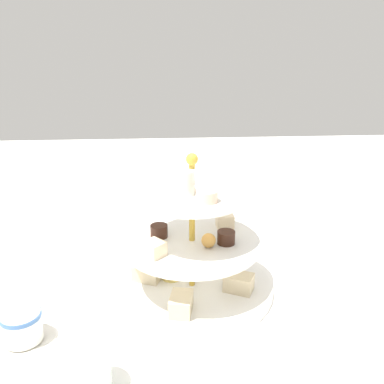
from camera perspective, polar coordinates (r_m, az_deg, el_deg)
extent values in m
plane|color=white|center=(0.79, 0.00, -12.73)|extent=(2.40, 2.40, 0.00)
cylinder|color=white|center=(0.79, 0.00, -12.42)|extent=(0.28, 0.28, 0.01)
cylinder|color=white|center=(0.74, 0.00, -6.69)|extent=(0.23, 0.23, 0.01)
cylinder|color=white|center=(0.71, 0.00, -0.33)|extent=(0.18, 0.18, 0.01)
cylinder|color=gold|center=(0.73, 0.00, -4.77)|extent=(0.01, 0.01, 0.24)
sphere|color=gold|center=(0.69, 0.00, 4.34)|extent=(0.02, 0.02, 0.02)
cube|color=beige|center=(0.77, 6.18, -11.79)|extent=(0.06, 0.05, 0.03)
cube|color=beige|center=(0.85, 1.19, -8.34)|extent=(0.05, 0.06, 0.03)
cube|color=beige|center=(0.79, -5.92, -10.47)|extent=(0.06, 0.05, 0.03)
cube|color=beige|center=(0.71, -1.46, -14.55)|extent=(0.04, 0.05, 0.03)
cylinder|color=#E5C660|center=(0.80, -2.71, -10.79)|extent=(0.04, 0.04, 0.01)
cylinder|color=#381E14|center=(0.73, 4.52, -5.99)|extent=(0.03, 0.03, 0.02)
cylinder|color=#381E14|center=(0.75, -4.38, -5.15)|extent=(0.03, 0.03, 0.02)
cube|color=beige|center=(0.69, -5.02, -7.49)|extent=(0.04, 0.04, 0.02)
cube|color=beige|center=(0.79, 4.35, -3.75)|extent=(0.03, 0.03, 0.02)
sphere|color=gold|center=(0.71, 2.20, -6.39)|extent=(0.02, 0.02, 0.02)
cylinder|color=beige|center=(0.66, 1.96, -0.54)|extent=(0.03, 0.03, 0.02)
cylinder|color=beige|center=(0.75, -1.74, 1.87)|extent=(0.03, 0.03, 0.02)
cylinder|color=white|center=(0.69, -1.08, 1.33)|extent=(0.04, 0.04, 0.04)
cube|color=silver|center=(0.73, 3.05, 0.96)|extent=(0.09, 0.03, 0.00)
cube|color=silver|center=(0.73, -3.35, 0.82)|extent=(0.08, 0.06, 0.00)
cylinder|color=silver|center=(1.00, -2.90, -1.13)|extent=(0.07, 0.07, 0.13)
cylinder|color=silver|center=(0.60, -13.90, -22.01)|extent=(0.06, 0.06, 0.07)
cylinder|color=white|center=(0.72, -21.22, -17.79)|extent=(0.09, 0.09, 0.01)
cylinder|color=white|center=(0.70, -21.49, -16.13)|extent=(0.06, 0.06, 0.04)
cylinder|color=#4772B2|center=(0.69, -21.69, -14.88)|extent=(0.06, 0.06, 0.01)
cube|color=silver|center=(0.93, 18.96, -8.22)|extent=(0.03, 0.17, 0.00)
cube|color=silver|center=(0.92, -19.85, -8.86)|extent=(0.06, 0.17, 0.00)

